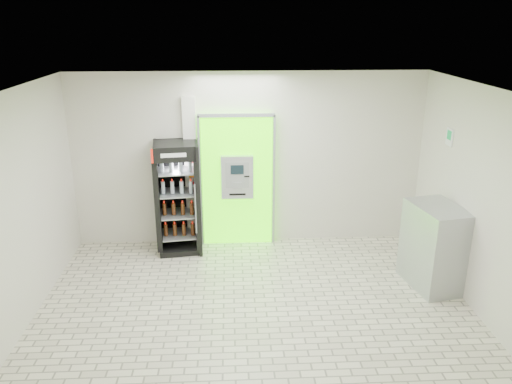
{
  "coord_description": "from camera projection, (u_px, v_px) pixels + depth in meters",
  "views": [
    {
      "loc": [
        -0.31,
        -5.77,
        3.82
      ],
      "look_at": [
        0.06,
        1.2,
        1.37
      ],
      "focal_mm": 35.0,
      "sensor_mm": 36.0,
      "label": 1
    }
  ],
  "objects": [
    {
      "name": "steel_cabinet",
      "position": [
        435.0,
        247.0,
        7.34
      ],
      "size": [
        0.8,
        1.04,
        1.26
      ],
      "rotation": [
        0.0,
        0.0,
        0.19
      ],
      "color": "#A3A5AB",
      "rests_on": "ground"
    },
    {
      "name": "exit_sign",
      "position": [
        450.0,
        137.0,
        7.48
      ],
      "size": [
        0.02,
        0.22,
        0.26
      ],
      "color": "white",
      "rests_on": "room_shell"
    },
    {
      "name": "ground",
      "position": [
        256.0,
        317.0,
        6.72
      ],
      "size": [
        6.0,
        6.0,
        0.0
      ],
      "primitive_type": "plane",
      "color": "beige",
      "rests_on": "ground"
    },
    {
      "name": "atm_assembly",
      "position": [
        237.0,
        180.0,
        8.59
      ],
      "size": [
        1.3,
        0.24,
        2.33
      ],
      "color": "#47FF00",
      "rests_on": "ground"
    },
    {
      "name": "room_shell",
      "position": [
        256.0,
        188.0,
        6.11
      ],
      "size": [
        6.0,
        6.0,
        6.0
      ],
      "color": "beige",
      "rests_on": "ground"
    },
    {
      "name": "pillar",
      "position": [
        192.0,
        173.0,
        8.55
      ],
      "size": [
        0.22,
        0.11,
        2.6
      ],
      "color": "silver",
      "rests_on": "ground"
    },
    {
      "name": "beverage_cooler",
      "position": [
        178.0,
        200.0,
        8.41
      ],
      "size": [
        0.79,
        0.73,
        1.9
      ],
      "rotation": [
        0.0,
        0.0,
        0.12
      ],
      "color": "black",
      "rests_on": "ground"
    }
  ]
}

